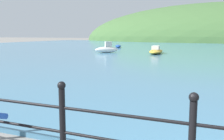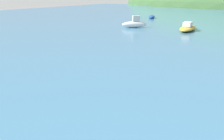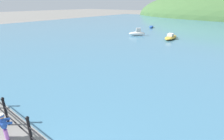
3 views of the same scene
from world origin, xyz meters
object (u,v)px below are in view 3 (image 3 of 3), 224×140
Objects in this scene: boat_white_sailboat at (151,27)px; boat_red_dinghy at (171,37)px; child_in_coat at (3,124)px; boat_far_left at (137,33)px.

boat_red_dinghy reaches higher than boat_white_sailboat.
boat_white_sailboat is at bearing 129.93° from boat_red_dinghy.
boat_far_left is at bearing 108.85° from child_in_coat.
child_in_coat reaches higher than boat_white_sailboat.
boat_white_sailboat is at bearing 104.63° from boat_far_left.
boat_white_sailboat is (-9.09, 28.73, -0.33)m from child_in_coat.
child_in_coat is 20.97m from boat_far_left.
boat_red_dinghy is at bearing 96.25° from child_in_coat.
boat_red_dinghy is (4.52, 0.72, -0.11)m from boat_far_left.
boat_red_dinghy is at bearing 9.02° from boat_far_left.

